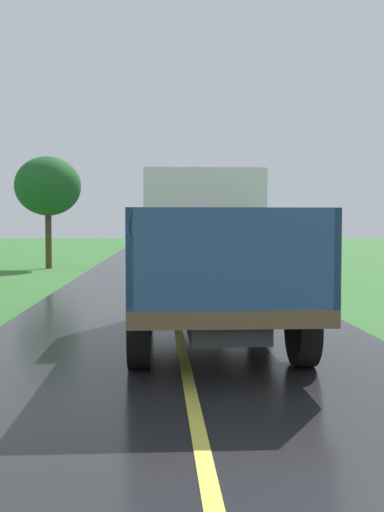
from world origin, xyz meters
The scene contains 2 objects.
banana_truck_near centered at (0.47, 10.70, 1.47)m, with size 2.38×5.82×2.80m.
roadside_tree_mid_right centered at (-5.25, 28.47, 3.68)m, with size 2.94×2.94×5.02m.
Camera 1 is at (-0.35, 0.63, 1.88)m, focal length 42.97 mm.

